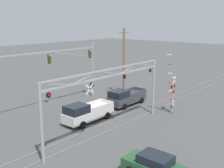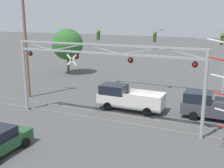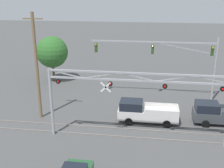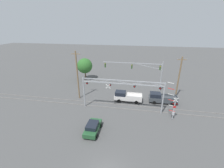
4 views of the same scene
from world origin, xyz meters
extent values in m
cube|color=gray|center=(0.00, 13.65, 0.05)|extent=(80.00, 0.08, 0.10)
cube|color=gray|center=(0.00, 15.08, 0.05)|extent=(80.00, 0.08, 0.10)
cylinder|color=#9EA0A5|center=(-7.12, 13.37, 2.94)|extent=(0.24, 0.24, 5.87)
cylinder|color=#9EA0A5|center=(7.12, 13.37, 2.94)|extent=(0.24, 0.24, 5.87)
cube|color=#9EA0A5|center=(0.00, 13.37, 5.21)|extent=(14.48, 0.14, 0.14)
cube|color=#9EA0A5|center=(0.00, 13.37, 5.80)|extent=(14.48, 0.14, 0.14)
cube|color=#9EA0A5|center=(-5.70, 13.37, 5.50)|extent=(2.87, 0.08, 0.67)
cube|color=#9EA0A5|center=(-2.85, 13.37, 5.50)|extent=(2.87, 0.08, 0.67)
cube|color=#9EA0A5|center=(0.00, 13.37, 5.50)|extent=(2.87, 0.08, 0.67)
cube|color=#9EA0A5|center=(2.85, 13.37, 5.50)|extent=(2.87, 0.08, 0.67)
cube|color=#9EA0A5|center=(5.70, 13.37, 5.50)|extent=(2.87, 0.08, 0.67)
cylinder|color=black|center=(-6.40, 13.37, 4.85)|extent=(0.38, 0.10, 0.38)
sphere|color=red|center=(-6.40, 13.30, 4.85)|extent=(0.18, 0.18, 0.18)
cylinder|color=#9EA0A5|center=(-6.40, 13.37, 5.09)|extent=(0.04, 0.04, 0.10)
cylinder|color=black|center=(-2.13, 13.37, 4.85)|extent=(0.38, 0.10, 0.38)
sphere|color=red|center=(-2.13, 13.30, 4.85)|extent=(0.18, 0.18, 0.18)
cylinder|color=#9EA0A5|center=(-2.13, 13.37, 5.09)|extent=(0.04, 0.04, 0.10)
cylinder|color=black|center=(2.13, 13.37, 4.85)|extent=(0.38, 0.10, 0.38)
sphere|color=red|center=(2.13, 13.30, 4.85)|extent=(0.18, 0.18, 0.18)
cylinder|color=#9EA0A5|center=(2.13, 13.37, 5.09)|extent=(0.04, 0.04, 0.10)
cylinder|color=black|center=(6.40, 13.37, 4.85)|extent=(0.38, 0.10, 0.38)
sphere|color=red|center=(6.40, 13.30, 4.85)|extent=(0.18, 0.18, 0.18)
cylinder|color=#9EA0A5|center=(6.40, 13.37, 5.09)|extent=(0.04, 0.04, 0.10)
cube|color=white|center=(-2.49, 13.27, 4.59)|extent=(0.88, 0.03, 0.88)
cube|color=white|center=(-2.49, 13.27, 4.59)|extent=(0.88, 0.03, 0.88)
cylinder|color=black|center=(-2.49, 13.24, 4.59)|extent=(0.04, 0.04, 0.02)
cylinder|color=white|center=(8.34, 11.95, 2.53)|extent=(1.00, 0.09, 0.27)
cylinder|color=red|center=(8.16, 11.95, 3.51)|extent=(1.00, 0.09, 0.27)
cylinder|color=white|center=(7.98, 11.95, 4.50)|extent=(1.00, 0.09, 0.27)
cylinder|color=red|center=(7.81, 11.95, 5.48)|extent=(1.00, 0.09, 0.27)
cylinder|color=white|center=(7.63, 11.95, 6.47)|extent=(1.00, 0.09, 0.27)
cube|color=#9EA0A5|center=(1.11, 23.19, 6.49)|extent=(13.62, 0.14, 0.14)
cube|color=#9EA0A5|center=(4.52, 23.19, 5.89)|extent=(6.82, 0.08, 1.28)
cylinder|color=#9EA0A5|center=(-5.20, 23.19, 6.34)|extent=(0.04, 0.04, 0.30)
cube|color=#28471E|center=(-5.20, 23.19, 5.69)|extent=(0.30, 0.26, 1.02)
sphere|color=yellow|center=(-5.20, 23.03, 6.06)|extent=(0.18, 0.18, 0.18)
cylinder|color=#9EA0A5|center=(1.11, 23.19, 6.34)|extent=(0.04, 0.04, 0.30)
cube|color=#28471E|center=(1.11, 23.19, 5.69)|extent=(0.30, 0.26, 1.02)
sphere|color=yellow|center=(1.11, 23.03, 6.06)|extent=(0.18, 0.18, 0.18)
cylinder|color=#9EA0A5|center=(7.42, 23.19, 6.34)|extent=(0.04, 0.04, 0.30)
cube|color=#28471E|center=(7.42, 23.19, 5.69)|extent=(0.30, 0.26, 1.02)
sphere|color=yellow|center=(7.42, 23.03, 6.06)|extent=(0.18, 0.18, 0.18)
cube|color=silver|center=(0.92, 16.94, 0.79)|extent=(5.60, 1.88, 0.90)
cube|color=black|center=(-0.66, 16.94, 1.64)|extent=(2.12, 1.73, 0.79)
cube|color=silver|center=(2.09, 16.04, 1.42)|extent=(3.08, 0.08, 0.35)
cube|color=silver|center=(2.09, 17.84, 1.42)|extent=(3.08, 0.08, 0.35)
cube|color=silver|center=(3.67, 16.94, 1.42)|extent=(0.10, 1.80, 0.35)
cylinder|color=black|center=(-0.81, 15.99, 0.34)|extent=(0.69, 0.24, 0.69)
cylinder|color=black|center=(-0.81, 17.89, 0.34)|extent=(0.69, 0.24, 0.69)
cylinder|color=black|center=(2.66, 15.99, 0.34)|extent=(0.69, 0.24, 0.69)
cylinder|color=black|center=(2.66, 17.89, 0.34)|extent=(0.69, 0.24, 0.69)
cube|color=#3D4247|center=(7.86, 17.46, 0.79)|extent=(5.45, 1.88, 0.90)
cube|color=black|center=(6.32, 17.46, 1.64)|extent=(2.07, 1.73, 0.79)
cylinder|color=black|center=(6.17, 16.51, 0.34)|extent=(0.69, 0.24, 0.69)
cylinder|color=black|center=(6.17, 18.41, 0.34)|extent=(0.69, 0.24, 0.69)
cylinder|color=black|center=(-4.38, 7.76, 0.29)|extent=(0.24, 0.58, 0.58)
cylinder|color=black|center=(-2.55, 7.76, 0.29)|extent=(0.24, 0.58, 0.58)
cylinder|color=brown|center=(-9.49, 16.48, 5.05)|extent=(0.28, 0.28, 10.10)
cylinder|color=brown|center=(-12.02, 27.60, 1.29)|extent=(0.32, 0.32, 2.57)
sphere|color=#2D6628|center=(-12.02, 27.60, 4.03)|extent=(4.17, 4.17, 4.17)
camera|label=1|loc=(-17.76, -2.20, 9.95)|focal=45.00mm
camera|label=2|loc=(8.61, -4.51, 7.86)|focal=45.00mm
camera|label=3|loc=(0.94, -7.41, 12.00)|focal=45.00mm
camera|label=4|loc=(2.50, -10.66, 14.98)|focal=24.00mm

